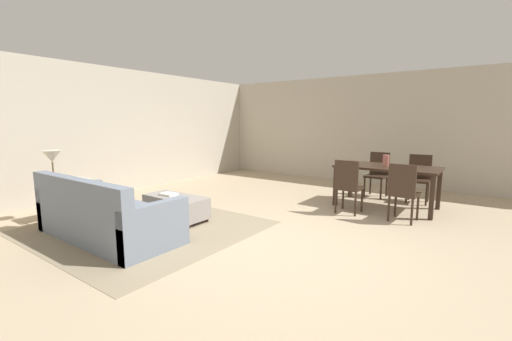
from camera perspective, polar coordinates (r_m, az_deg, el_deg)
The scene contains 15 objects.
ground_plane at distance 4.39m, azimuth 2.50°, elevation -12.38°, with size 10.80×10.80×0.00m, color tan.
wall_back at distance 8.73m, azimuth 21.04°, elevation 6.55°, with size 9.00×0.12×2.70m, color #BCB2A0.
wall_left at distance 7.81m, azimuth -24.10°, elevation 6.21°, with size 0.12×11.00×2.70m, color #BCB2A0.
area_rug at distance 5.25m, azimuth -18.45°, elevation -9.24°, with size 3.00×2.80×0.01m, color gray.
couch at distance 4.91m, azimuth -24.58°, elevation -7.34°, with size 2.15×0.93×0.86m.
ottoman_table at distance 5.46m, azimuth -13.63°, elevation -5.97°, with size 1.09×0.47×0.38m.
side_table at distance 6.08m, azimuth -31.33°, elevation -3.17°, with size 0.40×0.40×0.59m.
table_lamp at distance 6.00m, azimuth -31.72°, elevation 1.86°, with size 0.26×0.26×0.53m.
dining_table at distance 6.43m, azimuth 21.66°, elevation -0.07°, with size 1.73×0.92×0.76m.
dining_chair_near_left at distance 5.80m, azimuth 15.56°, elevation -2.18°, with size 0.40×0.40×0.92m.
dining_chair_near_right at distance 5.59m, azimuth 24.02°, elevation -2.99°, with size 0.42×0.42×0.92m.
dining_chair_far_left at distance 7.35m, azimuth 20.24°, elevation -0.18°, with size 0.42×0.42×0.92m.
dining_chair_far_right at distance 7.14m, azimuth 26.29°, elevation -0.78°, with size 0.43×0.43×0.92m.
vase_centerpiece at distance 6.37m, azimuth 21.49°, elevation 1.60°, with size 0.11×0.11×0.20m, color #B26659.
book_on_ottoman at distance 5.51m, azimuth -14.85°, elevation -3.96°, with size 0.26×0.20×0.03m, color silver.
Camera 1 is at (2.24, -3.43, 1.56)m, focal length 23.20 mm.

